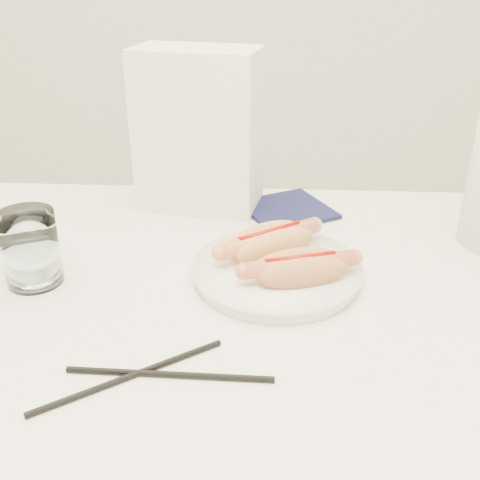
# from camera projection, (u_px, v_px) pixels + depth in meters

# --- Properties ---
(table) EXTENTS (1.20, 0.80, 0.75)m
(table) POSITION_uv_depth(u_px,v_px,m) (211.00, 338.00, 0.78)
(table) COLOR white
(table) RESTS_ON ground
(plate) EXTENTS (0.27, 0.27, 0.02)m
(plate) POSITION_uv_depth(u_px,v_px,m) (276.00, 273.00, 0.80)
(plate) COLOR white
(plate) RESTS_ON table
(hotdog_left) EXTENTS (0.15, 0.13, 0.04)m
(hotdog_left) POSITION_uv_depth(u_px,v_px,m) (269.00, 242.00, 0.82)
(hotdog_left) COLOR tan
(hotdog_left) RESTS_ON plate
(hotdog_right) EXTENTS (0.15, 0.09, 0.04)m
(hotdog_right) POSITION_uv_depth(u_px,v_px,m) (300.00, 268.00, 0.75)
(hotdog_right) COLOR #C87E4E
(hotdog_right) RESTS_ON plate
(water_glass) EXTENTS (0.08, 0.08, 0.10)m
(water_glass) POSITION_uv_depth(u_px,v_px,m) (30.00, 248.00, 0.77)
(water_glass) COLOR white
(water_glass) RESTS_ON table
(chopstick_near) EXTENTS (0.19, 0.13, 0.01)m
(chopstick_near) POSITION_uv_depth(u_px,v_px,m) (130.00, 376.00, 0.62)
(chopstick_near) COLOR black
(chopstick_near) RESTS_ON table
(chopstick_far) EXTENTS (0.23, 0.01, 0.01)m
(chopstick_far) POSITION_uv_depth(u_px,v_px,m) (170.00, 374.00, 0.62)
(chopstick_far) COLOR black
(chopstick_far) RESTS_ON table
(napkin_box) EXTENTS (0.22, 0.15, 0.27)m
(napkin_box) POSITION_uv_depth(u_px,v_px,m) (199.00, 131.00, 0.98)
(napkin_box) COLOR silver
(napkin_box) RESTS_ON table
(navy_napkin) EXTENTS (0.19, 0.19, 0.01)m
(navy_napkin) POSITION_uv_depth(u_px,v_px,m) (287.00, 210.00, 1.01)
(navy_napkin) COLOR #13163B
(navy_napkin) RESTS_ON table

